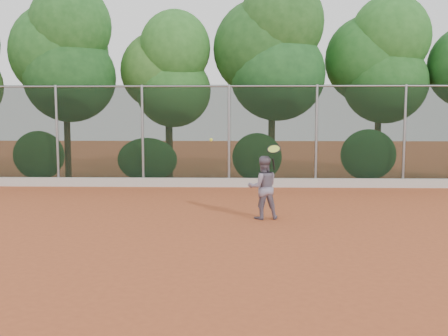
{
  "coord_description": "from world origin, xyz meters",
  "views": [
    {
      "loc": [
        0.33,
        -10.23,
        2.4
      ],
      "look_at": [
        0.0,
        1.0,
        1.25
      ],
      "focal_mm": 40.0,
      "sensor_mm": 36.0,
      "label": 1
    }
  ],
  "objects": [
    {
      "name": "concrete_curb",
      "position": [
        0.0,
        6.82,
        0.15
      ],
      "size": [
        24.0,
        0.2,
        0.3
      ],
      "primitive_type": "cube",
      "color": "beige",
      "rests_on": "ground"
    },
    {
      "name": "ground",
      "position": [
        0.0,
        0.0,
        0.0
      ],
      "size": [
        80.0,
        80.0,
        0.0
      ],
      "primitive_type": "plane",
      "color": "#A64C27",
      "rests_on": "ground"
    },
    {
      "name": "tennis_racket",
      "position": [
        1.14,
        1.26,
        1.63
      ],
      "size": [
        0.38,
        0.35,
        0.6
      ],
      "color": "black",
      "rests_on": "ground"
    },
    {
      "name": "chainlink_fence",
      "position": [
        -0.0,
        7.0,
        1.86
      ],
      "size": [
        24.09,
        0.09,
        3.5
      ],
      "color": "black",
      "rests_on": "ground"
    },
    {
      "name": "tennis_ball_in_flight",
      "position": [
        -0.29,
        1.05,
        1.89
      ],
      "size": [
        0.07,
        0.07,
        0.07
      ],
      "color": "#DCE935",
      "rests_on": "ground"
    },
    {
      "name": "foliage_backdrop",
      "position": [
        -0.55,
        8.98,
        4.4
      ],
      "size": [
        23.7,
        3.63,
        7.55
      ],
      "color": "#412B19",
      "rests_on": "ground"
    },
    {
      "name": "tennis_player",
      "position": [
        0.91,
        1.43,
        0.75
      ],
      "size": [
        0.81,
        0.68,
        1.49
      ],
      "primitive_type": "imported",
      "rotation": [
        0.0,
        0.0,
        3.32
      ],
      "color": "slate",
      "rests_on": "ground"
    }
  ]
}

